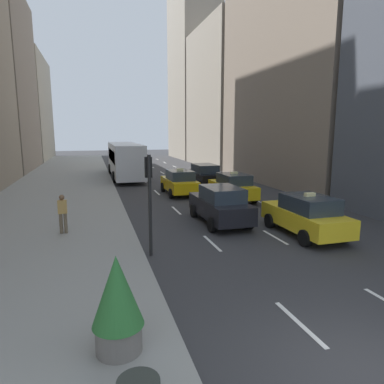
{
  "coord_description": "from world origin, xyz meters",
  "views": [
    {
      "loc": [
        -4.62,
        -4.27,
        4.37
      ],
      "look_at": [
        -0.04,
        11.39,
        1.49
      ],
      "focal_mm": 32.0,
      "sensor_mm": 36.0,
      "label": 1
    }
  ],
  "objects": [
    {
      "name": "city_bus",
      "position": [
        -1.61,
        29.02,
        1.79
      ],
      "size": [
        2.8,
        11.61,
        3.25
      ],
      "color": "silver",
      "rests_on": "ground"
    },
    {
      "name": "traffic_light_pole",
      "position": [
        -2.75,
        7.45,
        2.41
      ],
      "size": [
        0.24,
        0.42,
        3.6
      ],
      "color": "black",
      "rests_on": "ground"
    },
    {
      "name": "taxi_lead",
      "position": [
        4.0,
        7.95,
        0.88
      ],
      "size": [
        2.02,
        4.4,
        1.87
      ],
      "color": "yellow",
      "rests_on": "ground"
    },
    {
      "name": "sidewalk_left",
      "position": [
        -7.0,
        27.0,
        0.07
      ],
      "size": [
        8.0,
        66.0,
        0.15
      ],
      "primitive_type": "cube",
      "color": "gray",
      "rests_on": "ground"
    },
    {
      "name": "sedan_black_near",
      "position": [
        4.0,
        21.79,
        0.92
      ],
      "size": [
        2.02,
        4.91,
        1.81
      ],
      "color": "black",
      "rests_on": "ground"
    },
    {
      "name": "lane_markings",
      "position": [
        2.6,
        23.0,
        0.01
      ],
      "size": [
        5.72,
        56.0,
        0.01
      ],
      "color": "white",
      "rests_on": "ground"
    },
    {
      "name": "planter_with_shrub",
      "position": [
        -4.28,
        1.94,
        1.15
      ],
      "size": [
        1.0,
        1.0,
        1.95
      ],
      "color": "slate",
      "rests_on": "sidewalk_left"
    },
    {
      "name": "sedan_silver_behind",
      "position": [
        1.2,
        10.79,
        0.91
      ],
      "size": [
        2.02,
        4.5,
        1.81
      ],
      "color": "black",
      "rests_on": "ground"
    },
    {
      "name": "building_row_right",
      "position": [
        12.0,
        27.65,
        14.91
      ],
      "size": [
        6.0,
        57.42,
        33.88
      ],
      "color": "#4C515B",
      "rests_on": "ground"
    },
    {
      "name": "taxi_second",
      "position": [
        4.0,
        15.87,
        0.88
      ],
      "size": [
        2.02,
        4.4,
        1.87
      ],
      "color": "yellow",
      "rests_on": "ground"
    },
    {
      "name": "taxi_third",
      "position": [
        1.2,
        18.79,
        0.88
      ],
      "size": [
        2.02,
        4.4,
        1.87
      ],
      "color": "yellow",
      "rests_on": "ground"
    },
    {
      "name": "pedestrian_far_walking",
      "position": [
        -5.91,
        10.59,
        1.07
      ],
      "size": [
        0.36,
        0.22,
        1.65
      ],
      "color": "brown",
      "rests_on": "sidewalk_left"
    },
    {
      "name": "ground_plane",
      "position": [
        0.0,
        0.0,
        0.0
      ],
      "size": [
        160.0,
        160.0,
        0.0
      ],
      "primitive_type": "plane",
      "color": "#333335"
    }
  ]
}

